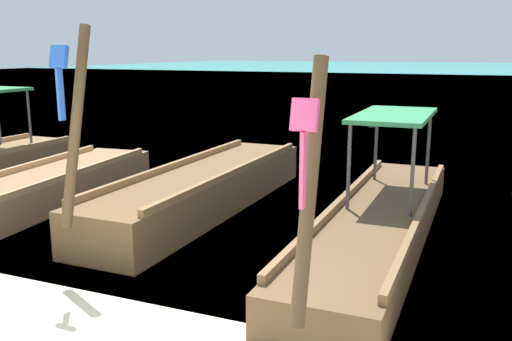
# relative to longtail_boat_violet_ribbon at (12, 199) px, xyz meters

# --- Properties ---
(sea_water) EXTENTS (120.00, 120.00, 0.00)m
(sea_water) POSITION_rel_longtail_boat_violet_ribbon_xyz_m (4.05, 58.21, -0.27)
(sea_water) COLOR teal
(sea_water) RESTS_ON ground
(longtail_boat_violet_ribbon) EXTENTS (1.79, 7.23, 2.64)m
(longtail_boat_violet_ribbon) POSITION_rel_longtail_boat_violet_ribbon_xyz_m (0.00, 0.00, 0.00)
(longtail_boat_violet_ribbon) COLOR olive
(longtail_boat_violet_ribbon) RESTS_ON ground
(longtail_boat_blue_ribbon) EXTENTS (1.28, 6.05, 2.85)m
(longtail_boat_blue_ribbon) POSITION_rel_longtail_boat_violet_ribbon_xyz_m (2.58, 1.51, 0.06)
(longtail_boat_blue_ribbon) COLOR brown
(longtail_boat_blue_ribbon) RESTS_ON ground
(longtail_boat_pink_ribbon) EXTENTS (1.18, 6.72, 2.53)m
(longtail_boat_pink_ribbon) POSITION_rel_longtail_boat_violet_ribbon_xyz_m (5.53, 1.00, 0.03)
(longtail_boat_pink_ribbon) COLOR brown
(longtail_boat_pink_ribbon) RESTS_ON ground
(mooring_buoy_near) EXTENTS (0.41, 0.41, 0.41)m
(mooring_buoy_near) POSITION_rel_longtail_boat_violet_ribbon_xyz_m (3.23, 12.20, -0.06)
(mooring_buoy_near) COLOR white
(mooring_buoy_near) RESTS_ON sea_water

